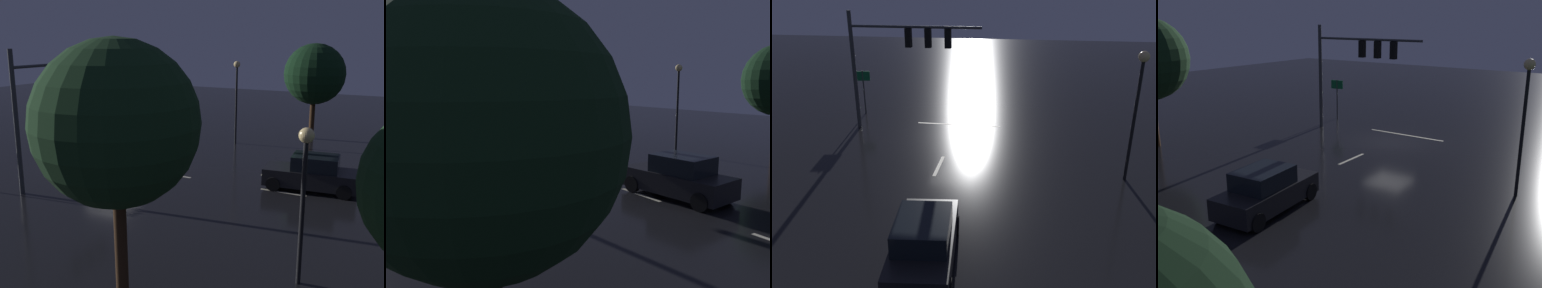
% 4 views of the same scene
% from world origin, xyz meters
% --- Properties ---
extents(ground_plane, '(80.00, 80.00, 0.00)m').
position_xyz_m(ground_plane, '(0.00, 0.00, 0.00)').
color(ground_plane, black).
extents(traffic_signal_assembly, '(7.32, 0.47, 6.62)m').
position_xyz_m(traffic_signal_assembly, '(3.13, -0.76, 4.63)').
color(traffic_signal_assembly, '#383A3D').
rests_on(traffic_signal_assembly, ground_plane).
extents(lane_dash_far, '(0.16, 2.20, 0.01)m').
position_xyz_m(lane_dash_far, '(0.00, 4.00, 0.00)').
color(lane_dash_far, beige).
rests_on(lane_dash_far, ground_plane).
extents(lane_dash_mid, '(0.16, 2.20, 0.01)m').
position_xyz_m(lane_dash_mid, '(0.00, 10.00, 0.00)').
color(lane_dash_mid, beige).
rests_on(lane_dash_mid, ground_plane).
extents(stop_bar, '(5.00, 0.16, 0.01)m').
position_xyz_m(stop_bar, '(0.00, -1.94, 0.00)').
color(stop_bar, beige).
rests_on(stop_bar, ground_plane).
extents(car_approaching, '(2.27, 4.50, 1.70)m').
position_xyz_m(car_approaching, '(-1.00, 11.05, 0.80)').
color(car_approaching, black).
rests_on(car_approaching, ground_plane).
extents(street_lamp_left_kerb, '(0.44, 0.44, 5.58)m').
position_xyz_m(street_lamp_left_kerb, '(-8.36, 4.18, 3.85)').
color(street_lamp_left_kerb, black).
rests_on(street_lamp_left_kerb, ground_plane).
extents(street_lamp_right_kerb, '(0.44, 0.44, 4.71)m').
position_xyz_m(street_lamp_right_kerb, '(7.66, 12.70, 3.33)').
color(street_lamp_right_kerb, black).
rests_on(street_lamp_right_kerb, ground_plane).
extents(route_sign, '(0.90, 0.21, 2.80)m').
position_xyz_m(route_sign, '(6.38, -3.37, 2.02)').
color(route_sign, '#383A3D').
rests_on(route_sign, ground_plane).
extents(tree_right_far, '(4.01, 4.01, 5.79)m').
position_xyz_m(tree_right_far, '(8.67, 16.18, 3.78)').
color(tree_right_far, '#382314').
rests_on(tree_right_far, ground_plane).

